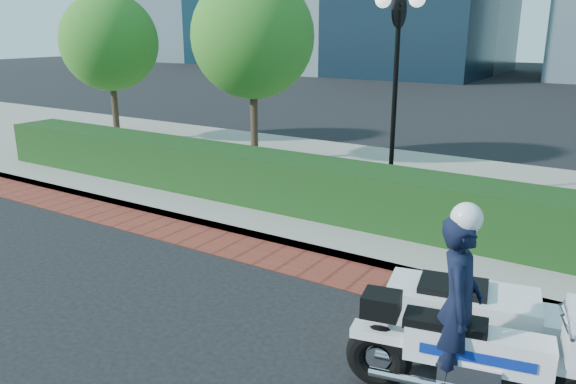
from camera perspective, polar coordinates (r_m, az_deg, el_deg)
The scene contains 8 objects.
ground at distance 8.64m, azimuth -9.86°, elevation -9.06°, with size 120.00×120.00×0.00m, color black.
brick_strip at distance 9.69m, azimuth -3.89°, elevation -5.90°, with size 60.00×1.00×0.01m, color maroon.
sidewalk at distance 13.36m, azimuth 7.60°, elevation 0.61°, with size 60.00×8.00×0.15m, color gray.
hedge_main at distance 11.15m, azimuth 2.45°, elevation 0.63°, with size 18.00×1.20×1.00m, color black.
lamppost at distance 11.75m, azimuth 10.96°, elevation 12.61°, with size 1.02×0.70×4.21m.
tree_a at distance 18.84m, azimuth -17.70°, elevation 14.30°, with size 3.00×3.00×4.58m.
tree_b at distance 15.07m, azimuth -3.61°, elevation 15.46°, with size 3.20×3.20×4.89m.
police_motorcycle at distance 6.29m, azimuth 17.89°, elevation -12.45°, with size 2.62×1.88×2.13m.
Camera 1 is at (5.36, -5.69, 3.68)m, focal length 35.00 mm.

